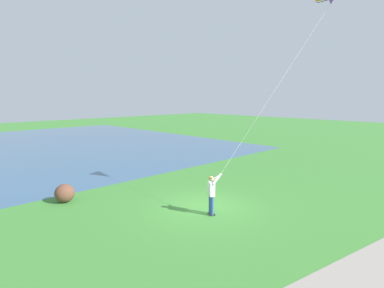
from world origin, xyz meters
TOP-DOWN VIEW (x-y plane):
  - ground_plane at (0.00, 0.00)m, footprint 120.00×120.00m
  - person_kite_flyer at (-0.88, 0.49)m, footprint 0.52×0.62m
  - lakeside_shrub at (5.23, 4.44)m, footprint 0.89×0.94m

SIDE VIEW (x-z plane):
  - ground_plane at x=0.00m, z-range 0.00..0.00m
  - lakeside_shrub at x=5.23m, z-range 0.00..0.90m
  - person_kite_flyer at x=-0.88m, z-range 0.13..1.96m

